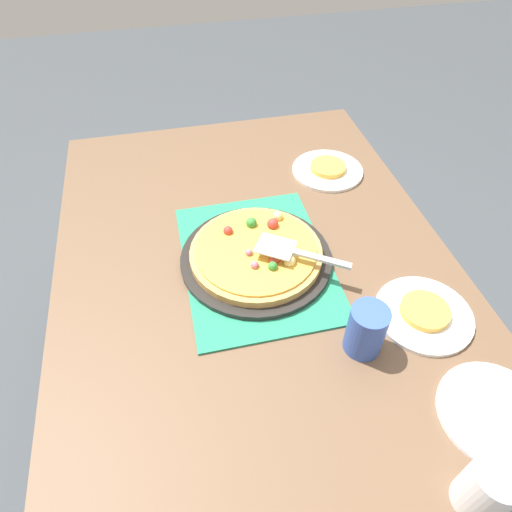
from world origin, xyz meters
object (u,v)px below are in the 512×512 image
pizza_pan (256,258)px  pizza (257,252)px  served_slice_left (425,311)px  plate_far_right (327,170)px  cup_far (366,330)px  pizza_server (294,252)px  plate_side (496,414)px  plate_near_left (423,314)px  served_slice_right (328,167)px  cup_near (487,488)px

pizza_pan → pizza: (-0.00, 0.00, 0.02)m
served_slice_left → plate_far_right: bearing=-177.2°
served_slice_left → cup_far: (0.04, -0.17, 0.04)m
pizza → pizza_server: 0.10m
pizza → plate_side: pizza is taller
plate_near_left → served_slice_left: served_slice_left is taller
plate_side → served_slice_right: served_slice_right is taller
cup_near → cup_far: size_ratio=1.00×
plate_far_right → plate_side: (0.83, 0.05, 0.00)m
served_slice_right → pizza_server: size_ratio=0.51×
plate_far_right → plate_side: 0.83m
served_slice_left → pizza: bearing=-127.1°
cup_near → pizza_server: size_ratio=0.56×
plate_side → cup_far: size_ratio=1.83×
pizza_pan → served_slice_right: served_slice_right is taller
plate_far_right → served_slice_left: served_slice_left is taller
pizza_pan → served_slice_left: served_slice_left is taller
served_slice_right → cup_far: cup_far is taller
cup_near → cup_far: (-0.32, -0.07, 0.00)m
served_slice_left → pizza_server: size_ratio=0.51×
plate_side → served_slice_left: 0.25m
pizza_pan → cup_near: bearing=20.8°
plate_far_right → served_slice_left: bearing=2.8°
pizza_pan → plate_near_left: bearing=53.2°
pizza_pan → plate_far_right: (-0.33, 0.31, -0.01)m
cup_near → served_slice_right: bearing=175.7°
plate_near_left → plate_side: 0.25m
served_slice_left → served_slice_right: size_ratio=1.00×
pizza_pan → plate_side: (0.50, 0.36, -0.01)m
plate_far_right → served_slice_right: size_ratio=2.00×
pizza_pan → plate_near_left: pizza_pan is taller
pizza_server → cup_near: bearing=15.2°
pizza_pan → served_slice_left: 0.42m
pizza → served_slice_left: 0.42m
plate_far_right → pizza_server: pizza_server is taller
pizza_pan → plate_side: bearing=35.7°
pizza → served_slice_right: bearing=137.2°
plate_far_right → pizza_pan: bearing=-42.8°
served_slice_left → served_slice_right: bearing=-177.2°
plate_side → cup_near: size_ratio=1.83×
plate_near_left → served_slice_right: served_slice_right is taller
cup_near → cup_far: bearing=-167.9°
plate_near_left → plate_far_right: bearing=-177.2°
plate_side → served_slice_left: served_slice_left is taller
served_slice_right → plate_far_right: bearing=0.0°
pizza → served_slice_right: (-0.33, 0.30, -0.02)m
pizza → cup_far: cup_far is taller
plate_near_left → cup_near: 0.39m
pizza_pan → cup_far: cup_far is taller
plate_far_right → cup_far: bearing=-12.7°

